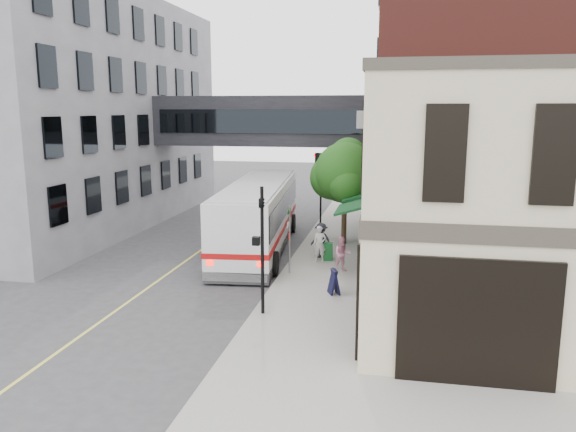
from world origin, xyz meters
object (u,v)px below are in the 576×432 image
at_px(bus, 258,213).
at_px(newspaper_box, 328,251).
at_px(sandwich_board, 334,282).
at_px(pedestrian_a, 320,244).
at_px(pedestrian_c, 321,241).
at_px(pedestrian_b, 342,254).

xyz_separation_m(bus, newspaper_box, (3.90, -1.99, -1.35)).
bearing_deg(sandwich_board, newspaper_box, 76.26).
bearing_deg(bus, sandwich_board, -55.48).
relative_size(pedestrian_a, pedestrian_c, 0.98).
height_order(newspaper_box, sandwich_board, sandwich_board).
bearing_deg(newspaper_box, pedestrian_b, -67.28).
distance_m(pedestrian_a, sandwich_board, 4.78).
bearing_deg(pedestrian_c, sandwich_board, -53.40).
height_order(bus, newspaper_box, bus).
xyz_separation_m(pedestrian_b, sandwich_board, (-0.00, -3.23, -0.28)).
xyz_separation_m(pedestrian_a, pedestrian_c, (-0.01, 0.61, 0.02)).
relative_size(pedestrian_b, newspaper_box, 1.82).
distance_m(bus, sandwich_board, 8.43).
height_order(pedestrian_b, newspaper_box, pedestrian_b).
height_order(bus, sandwich_board, bus).
height_order(pedestrian_c, newspaper_box, pedestrian_c).
distance_m(pedestrian_b, newspaper_box, 1.88).
relative_size(pedestrian_b, pedestrian_c, 0.90).
distance_m(pedestrian_a, pedestrian_c, 0.61).
relative_size(pedestrian_a, newspaper_box, 1.98).
xyz_separation_m(pedestrian_c, sandwich_board, (1.21, -5.23, -0.37)).
distance_m(pedestrian_b, pedestrian_c, 2.34).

